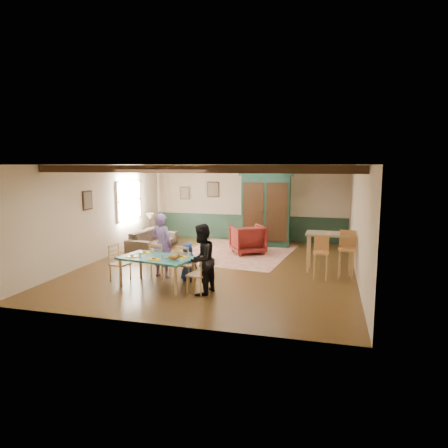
% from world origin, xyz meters
% --- Properties ---
extents(floor, '(8.00, 8.00, 0.00)m').
position_xyz_m(floor, '(0.00, 0.00, 0.00)').
color(floor, '#493014').
rests_on(floor, ground).
extents(wall_back, '(7.00, 0.02, 2.70)m').
position_xyz_m(wall_back, '(0.00, 4.00, 1.35)').
color(wall_back, beige).
rests_on(wall_back, floor).
extents(wall_left, '(0.02, 8.00, 2.70)m').
position_xyz_m(wall_left, '(-3.50, 0.00, 1.35)').
color(wall_left, beige).
rests_on(wall_left, floor).
extents(wall_right, '(0.02, 8.00, 2.70)m').
position_xyz_m(wall_right, '(3.50, 0.00, 1.35)').
color(wall_right, beige).
rests_on(wall_right, floor).
extents(ceiling, '(7.00, 8.00, 0.02)m').
position_xyz_m(ceiling, '(0.00, 0.00, 2.70)').
color(ceiling, white).
rests_on(ceiling, wall_back).
extents(wainscot_back, '(6.95, 0.03, 0.90)m').
position_xyz_m(wainscot_back, '(0.00, 3.98, 0.45)').
color(wainscot_back, '#1C3425').
rests_on(wainscot_back, floor).
extents(ceiling_beam_front, '(6.95, 0.16, 0.16)m').
position_xyz_m(ceiling_beam_front, '(0.00, -2.30, 2.61)').
color(ceiling_beam_front, black).
rests_on(ceiling_beam_front, ceiling).
extents(ceiling_beam_mid, '(6.95, 0.16, 0.16)m').
position_xyz_m(ceiling_beam_mid, '(0.00, 0.40, 2.61)').
color(ceiling_beam_mid, black).
rests_on(ceiling_beam_mid, ceiling).
extents(ceiling_beam_back, '(6.95, 0.16, 0.16)m').
position_xyz_m(ceiling_beam_back, '(0.00, 3.00, 2.61)').
color(ceiling_beam_back, black).
rests_on(ceiling_beam_back, ceiling).
extents(window_left, '(0.06, 1.60, 1.30)m').
position_xyz_m(window_left, '(-3.47, 1.70, 1.55)').
color(window_left, white).
rests_on(window_left, wall_left).
extents(picture_left_wall, '(0.04, 0.42, 0.52)m').
position_xyz_m(picture_left_wall, '(-3.47, -0.60, 1.75)').
color(picture_left_wall, gray).
rests_on(picture_left_wall, wall_left).
extents(picture_back_a, '(0.45, 0.04, 0.55)m').
position_xyz_m(picture_back_a, '(-1.30, 3.97, 1.80)').
color(picture_back_a, gray).
rests_on(picture_back_a, wall_back).
extents(picture_back_b, '(0.38, 0.04, 0.48)m').
position_xyz_m(picture_back_b, '(-2.40, 3.97, 1.65)').
color(picture_back_b, gray).
rests_on(picture_back_b, wall_back).
extents(dining_table, '(1.77, 1.20, 0.68)m').
position_xyz_m(dining_table, '(-0.84, -2.05, 0.34)').
color(dining_table, '#216863').
rests_on(dining_table, floor).
extents(dining_chair_far_left, '(0.45, 0.46, 0.86)m').
position_xyz_m(dining_chair_far_left, '(-1.07, -1.34, 0.43)').
color(dining_chair_far_left, tan).
rests_on(dining_chair_far_left, floor).
extents(dining_chair_far_right, '(0.45, 0.46, 0.86)m').
position_xyz_m(dining_chair_far_right, '(-0.36, -1.48, 0.43)').
color(dining_chair_far_right, tan).
rests_on(dining_chair_far_right, floor).
extents(dining_chair_end_left, '(0.46, 0.45, 0.86)m').
position_xyz_m(dining_chair_end_left, '(-1.86, -1.85, 0.43)').
color(dining_chair_end_left, tan).
rests_on(dining_chair_end_left, floor).
extents(dining_chair_end_right, '(0.46, 0.45, 0.86)m').
position_xyz_m(dining_chair_end_right, '(0.18, -2.25, 0.43)').
color(dining_chair_end_right, tan).
rests_on(dining_chair_end_right, floor).
extents(person_man, '(0.63, 0.47, 1.56)m').
position_xyz_m(person_man, '(-1.05, -1.27, 0.78)').
color(person_man, '#7D5FA3').
rests_on(person_man, floor).
extents(person_woman, '(0.69, 0.82, 1.49)m').
position_xyz_m(person_woman, '(0.27, -2.27, 0.74)').
color(person_woman, black).
rests_on(person_woman, floor).
extents(person_child, '(0.49, 0.37, 0.91)m').
position_xyz_m(person_child, '(-0.34, -1.41, 0.45)').
color(person_child, navy).
rests_on(person_child, floor).
extents(cat, '(0.34, 0.19, 0.16)m').
position_xyz_m(cat, '(-0.37, -2.24, 0.76)').
color(cat, orange).
rests_on(cat, dining_table).
extents(place_setting_near_left, '(0.41, 0.34, 0.11)m').
position_xyz_m(place_setting_near_left, '(-1.37, -2.18, 0.73)').
color(place_setting_near_left, yellow).
rests_on(place_setting_near_left, dining_table).
extents(place_setting_near_center, '(0.41, 0.34, 0.11)m').
position_xyz_m(place_setting_near_center, '(-0.79, -2.29, 0.73)').
color(place_setting_near_center, yellow).
rests_on(place_setting_near_center, dining_table).
extents(place_setting_far_left, '(0.41, 0.34, 0.11)m').
position_xyz_m(place_setting_far_left, '(-1.28, -1.73, 0.73)').
color(place_setting_far_left, yellow).
rests_on(place_setting_far_left, dining_table).
extents(place_setting_far_right, '(0.41, 0.34, 0.11)m').
position_xyz_m(place_setting_far_right, '(-0.31, -1.93, 0.73)').
color(place_setting_far_right, yellow).
rests_on(place_setting_far_right, dining_table).
extents(area_rug, '(3.59, 4.11, 0.01)m').
position_xyz_m(area_rug, '(0.07, 1.76, 0.01)').
color(area_rug, beige).
rests_on(area_rug, floor).
extents(armoire, '(1.77, 0.77, 2.45)m').
position_xyz_m(armoire, '(0.78, 3.10, 1.23)').
color(armoire, '#153629').
rests_on(armoire, floor).
extents(armchair, '(1.29, 1.30, 0.87)m').
position_xyz_m(armchair, '(0.43, 1.79, 0.44)').
color(armchair, '#4B0F10').
rests_on(armchair, floor).
extents(sofa, '(0.95, 2.15, 0.61)m').
position_xyz_m(sofa, '(-2.66, 1.66, 0.31)').
color(sofa, '#3D3226').
rests_on(sofa, floor).
extents(end_table, '(0.48, 0.48, 0.54)m').
position_xyz_m(end_table, '(-3.16, 2.55, 0.27)').
color(end_table, black).
rests_on(end_table, floor).
extents(table_lamp, '(0.29, 0.29, 0.49)m').
position_xyz_m(table_lamp, '(-3.16, 2.55, 0.79)').
color(table_lamp, '#D9B88C').
rests_on(table_lamp, end_table).
extents(counter_table, '(1.21, 0.72, 0.99)m').
position_xyz_m(counter_table, '(2.86, 0.29, 0.50)').
color(counter_table, '#BBAF92').
rests_on(counter_table, floor).
extents(bar_stool_left, '(0.38, 0.41, 1.04)m').
position_xyz_m(bar_stool_left, '(2.66, -0.49, 0.52)').
color(bar_stool_left, tan).
rests_on(bar_stool_left, floor).
extents(bar_stool_right, '(0.44, 0.48, 1.13)m').
position_xyz_m(bar_stool_right, '(3.25, -0.23, 0.57)').
color(bar_stool_right, tan).
rests_on(bar_stool_right, floor).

